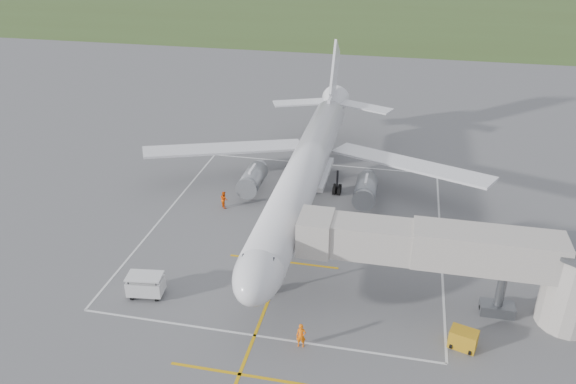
% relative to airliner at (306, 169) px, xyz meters
% --- Properties ---
extents(ground, '(700.00, 700.00, 0.00)m').
position_rel_airliner_xyz_m(ground, '(0.00, -0.75, -4.39)').
color(ground, '#525255').
rests_on(ground, ground).
extents(grass_strip, '(700.00, 120.00, 0.02)m').
position_rel_airliner_xyz_m(grass_strip, '(0.00, 129.25, -4.38)').
color(grass_strip, '#3C5123').
rests_on(grass_strip, ground).
extents(apron_markings, '(28.20, 60.00, 0.01)m').
position_rel_airliner_xyz_m(apron_markings, '(0.00, -6.57, -4.38)').
color(apron_markings, '#D19A0C').
rests_on(apron_markings, ground).
extents(airliner, '(38.93, 46.75, 13.52)m').
position_rel_airliner_xyz_m(airliner, '(0.00, 0.00, 0.00)').
color(airliner, silver).
rests_on(airliner, ground).
extents(jet_bridge, '(23.40, 5.00, 7.20)m').
position_rel_airliner_xyz_m(jet_bridge, '(15.72, -14.25, 0.35)').
color(jet_bridge, '#A29A93').
rests_on(jet_bridge, ground).
extents(gpu_unit, '(2.22, 1.82, 1.46)m').
position_rel_airliner_xyz_m(gpu_unit, '(15.13, -18.74, -3.67)').
color(gpu_unit, '#B28116').
rests_on(gpu_unit, ground).
extents(baggage_cart, '(3.06, 2.07, 2.00)m').
position_rel_airliner_xyz_m(baggage_cart, '(-9.98, -17.93, -3.37)').
color(baggage_cart, silver).
rests_on(baggage_cart, ground).
extents(ramp_worker_nose, '(0.74, 0.51, 1.94)m').
position_rel_airliner_xyz_m(ramp_worker_nose, '(3.61, -21.13, -3.42)').
color(ramp_worker_nose, '#FF6908').
rests_on(ramp_worker_nose, ground).
extents(ramp_worker_wing, '(1.11, 1.13, 1.84)m').
position_rel_airliner_xyz_m(ramp_worker_wing, '(-8.43, -1.97, -3.47)').
color(ramp_worker_wing, '#E04C07').
rests_on(ramp_worker_wing, ground).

